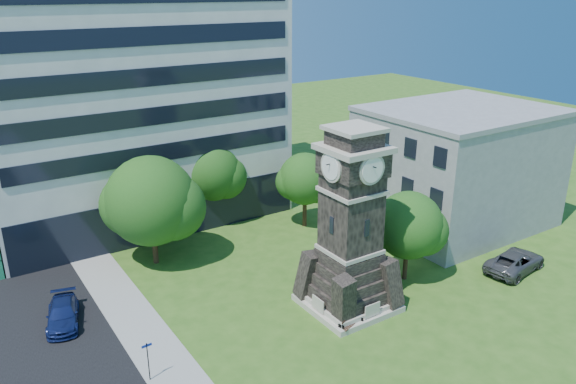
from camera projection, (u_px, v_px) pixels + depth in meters
ground at (330, 334)px, 34.38m from camera, size 160.00×160.00×0.00m
sidewalk at (152, 344)px, 33.40m from camera, size 3.00×70.00×0.06m
clock_tower at (350, 233)px, 35.68m from camera, size 5.40×5.40×12.22m
office_tall at (122, 59)px, 48.11m from camera, size 26.20×15.11×28.60m
office_low at (457, 167)px, 49.16m from camera, size 15.20×12.20×10.40m
car_street_north at (63, 314)px, 35.29m from camera, size 2.97×4.88×1.32m
car_east_lot at (515, 261)px, 41.83m from camera, size 5.85×3.32×1.54m
park_bench at (350, 323)px, 34.73m from camera, size 1.62×0.43×0.84m
street_sign at (148, 357)px, 29.84m from camera, size 0.57×0.06×2.37m
tree_nw at (152, 203)px, 41.69m from camera, size 7.46×6.78×8.50m
tree_nc at (210, 173)px, 49.35m from camera, size 6.03×5.48×7.55m
tree_ne at (306, 181)px, 48.57m from camera, size 5.01×4.55×6.70m
tree_east at (409, 227)px, 39.59m from camera, size 5.34×4.85×6.67m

